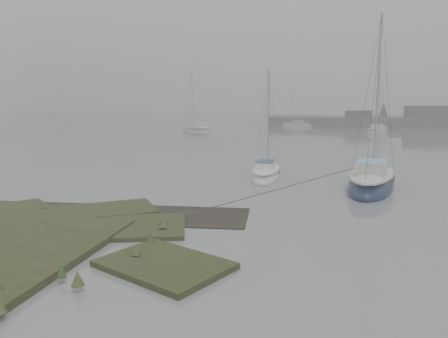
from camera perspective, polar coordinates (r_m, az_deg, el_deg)
ground at (r=42.11m, az=6.31°, el=2.93°), size 160.00×160.00×0.00m
sailboat_main at (r=24.11m, az=18.65°, el=-1.75°), size 3.49×7.17×9.70m
sailboat_white at (r=25.85m, az=5.52°, el=-0.75°), size 1.68×4.90×6.88m
sailboat_far_a at (r=57.65m, az=-3.74°, el=5.02°), size 6.02×5.83×8.91m
sailboat_far_b at (r=60.22m, az=19.41°, el=4.65°), size 4.10×5.57×7.58m
sailboat_far_c at (r=69.96m, az=9.49°, el=5.65°), size 4.86×1.72×6.81m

